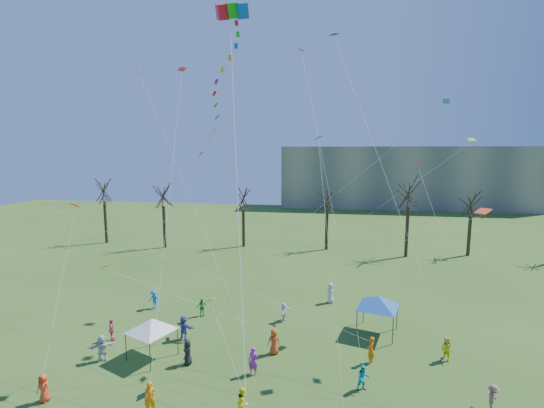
% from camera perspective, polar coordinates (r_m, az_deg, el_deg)
% --- Properties ---
extents(distant_building, '(60.00, 14.00, 15.00)m').
position_cam_1_polar(distant_building, '(100.22, 19.27, 3.85)').
color(distant_building, gray).
rests_on(distant_building, ground).
extents(bare_tree_row, '(69.47, 7.80, 10.50)m').
position_cam_1_polar(bare_tree_row, '(52.78, 6.98, 0.23)').
color(bare_tree_row, black).
rests_on(bare_tree_row, ground).
extents(big_box_kite, '(2.85, 6.74, 22.99)m').
position_cam_1_polar(big_box_kite, '(22.96, -7.04, 16.58)').
color(big_box_kite, red).
rests_on(big_box_kite, ground).
extents(canopy_tent_white, '(3.41, 3.41, 2.77)m').
position_cam_1_polar(canopy_tent_white, '(28.14, -17.71, -16.95)').
color(canopy_tent_white, '#3F3F44').
rests_on(canopy_tent_white, ground).
extents(canopy_tent_blue, '(3.90, 3.90, 3.03)m').
position_cam_1_polar(canopy_tent_blue, '(31.08, 15.67, -13.97)').
color(canopy_tent_blue, '#3F3F44').
rests_on(canopy_tent_blue, ground).
extents(festival_crowd, '(25.73, 18.49, 1.86)m').
position_cam_1_polar(festival_crowd, '(27.64, -3.47, -20.50)').
color(festival_crowd, '#E7481C').
rests_on(festival_crowd, ground).
extents(small_kites_aloft, '(29.36, 18.96, 32.21)m').
position_cam_1_polar(small_kites_aloft, '(26.85, -1.00, 6.59)').
color(small_kites_aloft, '#EF4C0C').
rests_on(small_kites_aloft, ground).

